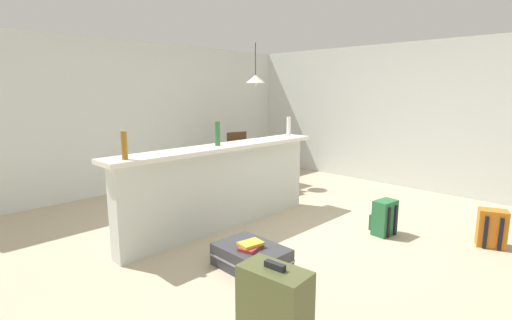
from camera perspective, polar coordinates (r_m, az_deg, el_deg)
The scene contains 17 objects.
ground_plane at distance 4.91m, azimuth 3.75°, elevation -10.07°, with size 13.00×13.00×0.05m, color #BCAD8E.
wall_back at distance 6.99m, azimuth -15.49°, elevation 6.46°, with size 6.60×0.10×2.50m, color silver.
wall_right at distance 7.34m, azimuth 17.92°, elevation 6.50°, with size 0.10×6.00×2.50m, color silver.
partition_half_wall at distance 4.68m, azimuth -5.06°, elevation -4.43°, with size 2.80×0.20×1.00m, color silver.
bar_countertop at distance 4.57m, azimuth -5.17°, elevation 1.92°, with size 2.96×0.40×0.05m, color white.
bottle_amber at distance 3.81m, azimuth -19.26°, elevation 2.10°, with size 0.06×0.06×0.27m, color #9E661E.
bottle_green at distance 4.53m, azimuth -5.83°, elevation 3.99°, with size 0.07×0.07×0.29m, color #2D6B38.
bottle_white at distance 5.48m, azimuth 4.94°, elevation 5.07°, with size 0.06×0.06×0.28m, color silver.
dining_table at distance 6.75m, azimuth -0.55°, elevation 1.54°, with size 1.10×0.80×0.74m.
dining_chair_near_partition at distance 6.37m, azimuth 2.19°, elevation -0.21°, with size 0.46×0.46×0.93m.
dining_chair_far_side at distance 7.19m, azimuth -3.29°, elevation 1.03°, with size 0.48×0.48×0.93m.
pendant_lamp at distance 6.74m, azimuth -0.08°, elevation 12.14°, with size 0.34×0.34×0.72m.
suitcase_flat_charcoal at distance 3.77m, azimuth -0.74°, elevation -14.45°, with size 0.51×0.83×0.22m.
suitcase_upright_olive at distance 2.55m, azimuth 2.79°, elevation -22.13°, with size 0.28×0.46×0.67m.
backpack_orange at distance 4.94m, azimuth 32.01°, elevation -8.79°, with size 0.31×0.33×0.42m.
backpack_green at distance 4.79m, azimuth 18.75°, elevation -8.28°, with size 0.30×0.27×0.42m.
book_stack at distance 3.67m, azimuth -0.80°, elevation -12.79°, with size 0.27×0.22×0.06m.
Camera 1 is at (-3.49, -2.99, 1.70)m, focal length 26.51 mm.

